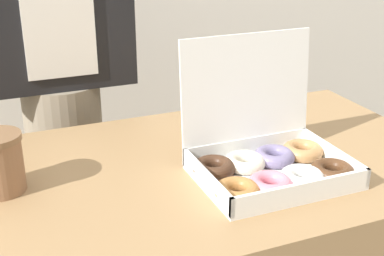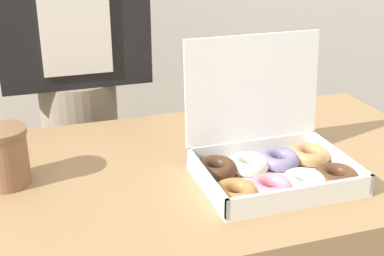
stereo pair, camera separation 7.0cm
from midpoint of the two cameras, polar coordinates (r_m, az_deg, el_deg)
The scene contains 2 objects.
donut_box at distance 1.08m, azimuth 6.38°, elevation -3.25°, with size 0.32×0.24×0.27m.
person_customer at distance 1.54m, azimuth -15.48°, elevation 7.19°, with size 0.40×0.23×1.61m.
Camera 1 is at (-0.41, -0.93, 1.28)m, focal length 50.00 mm.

